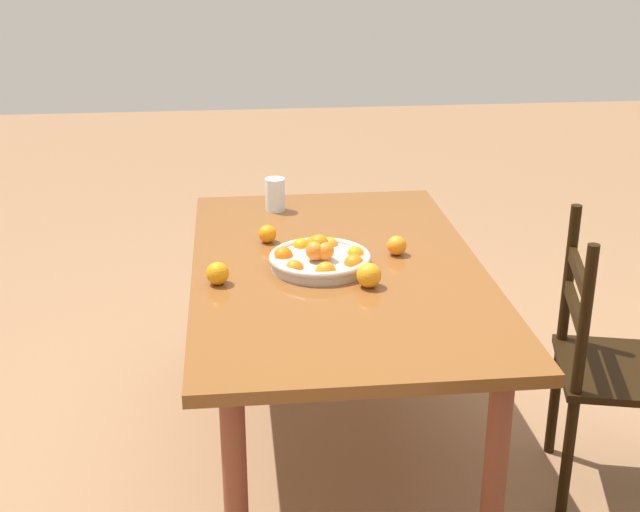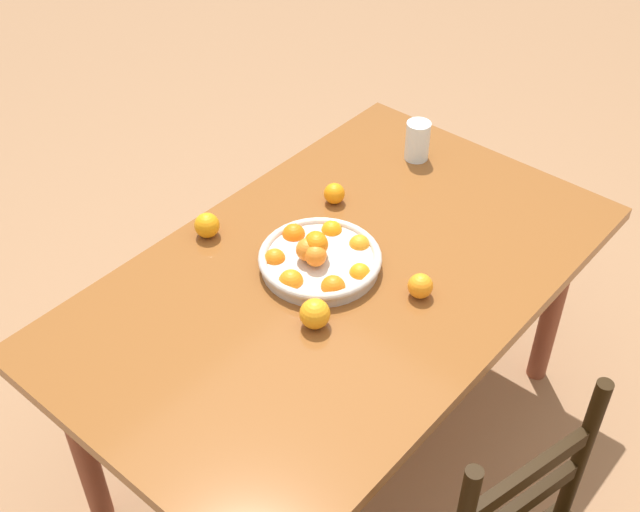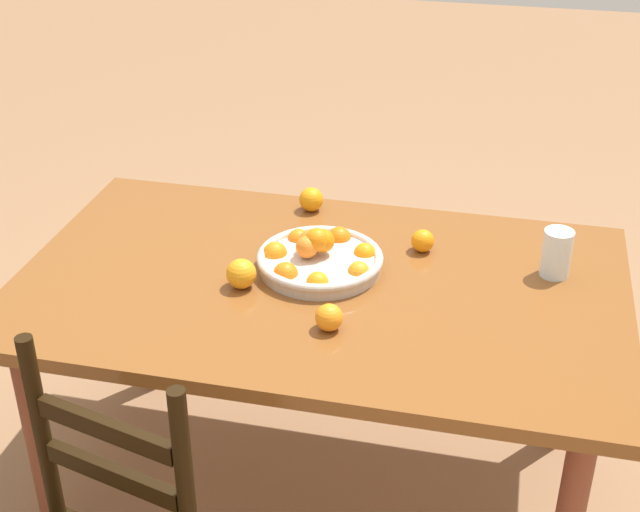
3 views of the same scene
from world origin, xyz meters
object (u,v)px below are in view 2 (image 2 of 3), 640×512
orange_loose_0 (315,314)px  drinking_glass (417,141)px  orange_loose_1 (334,193)px  orange_loose_3 (207,225)px  dining_table (339,296)px  fruit_bowl (319,259)px  orange_loose_2 (420,286)px

orange_loose_0 → drinking_glass: drinking_glass is taller
orange_loose_1 → orange_loose_3: orange_loose_3 is taller
dining_table → fruit_bowl: fruit_bowl is taller
dining_table → drinking_glass: size_ratio=12.25×
fruit_bowl → drinking_glass: size_ratio=2.61×
orange_loose_1 → drinking_glass: (-0.36, 0.05, 0.03)m
dining_table → orange_loose_2: bearing=108.5°
orange_loose_1 → orange_loose_3: 0.40m
orange_loose_2 → drinking_glass: 0.65m
fruit_bowl → drinking_glass: (-0.61, -0.11, 0.03)m
dining_table → drinking_glass: 0.64m
orange_loose_2 → drinking_glass: bearing=-143.8°
drinking_glass → orange_loose_1: bearing=-7.8°
orange_loose_0 → drinking_glass: (-0.79, -0.25, 0.03)m
orange_loose_0 → fruit_bowl: bearing=-142.1°
dining_table → orange_loose_2: size_ratio=23.63×
orange_loose_1 → orange_loose_2: 0.46m
fruit_bowl → orange_loose_3: 0.35m
orange_loose_0 → orange_loose_2: (-0.26, 0.14, -0.01)m
orange_loose_2 → drinking_glass: (-0.52, -0.38, 0.03)m
orange_loose_1 → fruit_bowl: bearing=31.8°
dining_table → orange_loose_3: 0.43m
dining_table → orange_loose_3: size_ratio=21.86×
drinking_glass → orange_loose_2: bearing=36.2°
orange_loose_0 → orange_loose_2: orange_loose_0 is taller
dining_table → drinking_glass: drinking_glass is taller
orange_loose_1 → orange_loose_3: bearing=-26.0°
fruit_bowl → orange_loose_3: size_ratio=4.66×
orange_loose_1 → orange_loose_3: size_ratio=0.87×
orange_loose_1 → drinking_glass: bearing=172.2°
dining_table → orange_loose_3: (0.12, -0.39, 0.12)m
dining_table → orange_loose_0: bearing=21.4°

